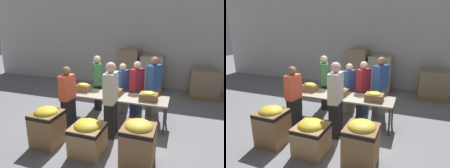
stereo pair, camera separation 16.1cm
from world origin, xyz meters
TOP-DOWN VIEW (x-y plane):
  - ground_plane at (0.00, 0.00)m, footprint 30.00×30.00m
  - wall_back at (0.00, 3.81)m, footprint 16.00×0.08m
  - sorting_table at (0.00, 0.00)m, footprint 2.92×0.78m
  - banana_box_0 at (-0.92, 0.06)m, footprint 0.40×0.31m
  - banana_box_1 at (0.03, 0.04)m, footprint 0.39×0.27m
  - banana_box_2 at (0.97, -0.06)m, footprint 0.44×0.31m
  - volunteer_0 at (0.97, 0.75)m, footprint 0.40×0.52m
  - volunteer_1 at (0.21, -0.75)m, footprint 0.26×0.49m
  - volunteer_2 at (0.50, 0.65)m, footprint 0.37×0.48m
  - volunteer_3 at (-0.96, -0.71)m, footprint 0.27×0.45m
  - volunteer_4 at (0.08, 0.63)m, footprint 0.33×0.45m
  - volunteer_5 at (-0.75, 0.68)m, footprint 0.42×0.51m
  - donation_bin_0 at (-0.97, -1.57)m, footprint 0.60×0.60m
  - donation_bin_1 at (0.01, -1.57)m, footprint 0.64×0.64m
  - donation_bin_2 at (1.05, -1.57)m, footprint 0.60×0.60m
  - pallet_stack_0 at (2.53, 3.08)m, footprint 1.07×1.07m
  - pallet_stack_1 at (-0.40, 3.16)m, footprint 0.91×0.91m
  - pallet_stack_2 at (0.56, 3.18)m, footprint 0.94×0.94m

SIDE VIEW (x-z plane):
  - ground_plane at x=0.00m, z-range 0.00..0.00m
  - donation_bin_1 at x=0.01m, z-range 0.02..0.74m
  - donation_bin_0 at x=-0.97m, z-range 0.03..0.89m
  - donation_bin_2 at x=1.05m, z-range 0.03..0.91m
  - pallet_stack_0 at x=2.53m, z-range -0.01..1.03m
  - sorting_table at x=0.00m, z-range 0.33..1.07m
  - pallet_stack_2 at x=0.56m, z-range -0.01..1.44m
  - volunteer_4 at x=0.08m, z-range 0.00..1.51m
  - volunteer_3 at x=-0.96m, z-range 0.00..1.59m
  - volunteer_2 at x=0.50m, z-range 0.00..1.59m
  - pallet_stack_1 at x=-0.40m, z-range -0.01..1.67m
  - volunteer_5 at x=-0.75m, z-range -0.01..1.69m
  - banana_box_1 at x=0.03m, z-range 0.74..0.97m
  - banana_box_2 at x=0.97m, z-range 0.75..0.98m
  - volunteer_0 at x=0.97m, z-range -0.01..1.73m
  - banana_box_0 at x=-0.92m, z-range 0.75..0.99m
  - volunteer_1 at x=0.21m, z-range -0.01..1.77m
  - wall_back at x=0.00m, z-range 0.00..4.00m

